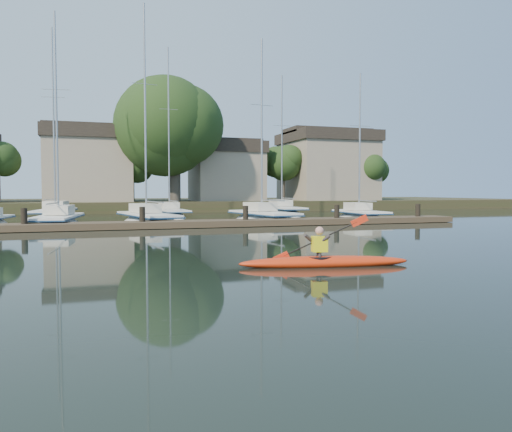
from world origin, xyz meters
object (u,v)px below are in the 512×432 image
object	(u,v)px
sailboat_7	(282,216)
sailboat_4	(360,222)
kayak	(324,260)
sailboat_6	(170,218)
sailboat_1	(58,229)
dock	(196,224)
sailboat_2	(148,226)
sailboat_5	(55,220)
sailboat_3	(263,224)

from	to	relation	value
sailboat_7	sailboat_4	bearing A→B (deg)	-72.10
kayak	sailboat_6	distance (m)	28.44
kayak	sailboat_1	xyz separation A→B (m)	(-8.21, 19.37, -0.38)
dock	kayak	bearing A→B (deg)	-87.85
dock	sailboat_4	world-z (taller)	sailboat_4
sailboat_4	sailboat_6	world-z (taller)	sailboat_6
sailboat_2	kayak	bearing A→B (deg)	-93.22
dock	sailboat_1	xyz separation A→B (m)	(-7.62, 3.73, -0.39)
kayak	dock	xyz separation A→B (m)	(-0.59, 15.64, 0.02)
kayak	sailboat_5	bearing A→B (deg)	117.56
sailboat_5	sailboat_7	xyz separation A→B (m)	(18.84, 0.29, -0.00)
kayak	sailboat_2	bearing A→B (deg)	108.07
sailboat_2	sailboat_4	bearing A→B (deg)	-12.42
dock	sailboat_5	size ratio (longest dim) A/B	2.14
sailboat_2	sailboat_3	bearing A→B (deg)	-14.63
sailboat_2	sailboat_7	distance (m)	15.35
sailboat_2	sailboat_7	size ratio (longest dim) A/B	1.13
dock	sailboat_4	distance (m)	13.75
sailboat_2	sailboat_4	world-z (taller)	sailboat_2
sailboat_4	sailboat_2	bearing A→B (deg)	-177.91
dock	sailboat_5	xyz separation A→B (m)	(-8.44, 12.90, -0.40)
sailboat_1	sailboat_3	size ratio (longest dim) A/B	1.02
sailboat_1	sailboat_3	bearing A→B (deg)	8.68
kayak	sailboat_2	world-z (taller)	sailboat_2
sailboat_3	sailboat_6	xyz separation A→B (m)	(-5.12, 8.72, 0.03)
kayak	sailboat_7	size ratio (longest dim) A/B	0.36
sailboat_3	sailboat_6	world-z (taller)	sailboat_6
sailboat_1	sailboat_7	world-z (taller)	sailboat_1
sailboat_2	sailboat_5	bearing A→B (deg)	115.12
sailboat_5	sailboat_6	size ratio (longest dim) A/B	1.06
sailboat_1	sailboat_2	size ratio (longest dim) A/B	0.91
dock	sailboat_1	world-z (taller)	sailboat_1
sailboat_1	sailboat_4	distance (m)	20.70
dock	sailboat_3	size ratio (longest dim) A/B	2.47
sailboat_1	sailboat_6	xyz separation A→B (m)	(7.99, 9.07, 0.02)
sailboat_2	sailboat_6	world-z (taller)	sailboat_2
sailboat_5	dock	bearing A→B (deg)	-49.99
sailboat_1	dock	bearing A→B (deg)	-18.90
sailboat_3	sailboat_7	size ratio (longest dim) A/B	1.01
dock	sailboat_2	xyz separation A→B (m)	(-2.27, 4.53, -0.40)
sailboat_3	sailboat_1	bearing A→B (deg)	172.80
sailboat_6	sailboat_7	distance (m)	10.04
kayak	sailboat_6	world-z (taller)	sailboat_6
sailboat_6	sailboat_5	bearing A→B (deg)	176.95
sailboat_1	sailboat_2	xyz separation A→B (m)	(5.35, 0.80, -0.00)
sailboat_3	kayak	bearing A→B (deg)	-112.67
dock	sailboat_6	size ratio (longest dim) A/B	2.27
dock	sailboat_2	world-z (taller)	sailboat_2
sailboat_5	sailboat_6	xyz separation A→B (m)	(8.81, -0.11, 0.02)
sailboat_2	sailboat_3	world-z (taller)	sailboat_2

